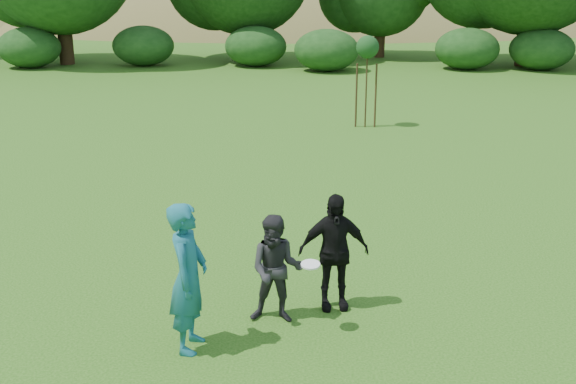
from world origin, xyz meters
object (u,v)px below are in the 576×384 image
player_teal (188,277)px  player_grey (276,269)px  sapling (367,50)px  player_black (334,252)px

player_teal → player_grey: player_teal is taller
sapling → player_black: bearing=-94.0°
player_teal → player_black: bearing=-51.3°
player_black → sapling: sapling is taller
player_teal → player_black: (1.90, 1.35, -0.13)m
sapling → player_grey: bearing=-97.3°
player_grey → player_black: (0.81, 0.50, 0.09)m
player_teal → player_grey: bearing=-48.9°
player_black → sapling: (0.87, 12.58, 1.52)m
player_teal → player_grey: size_ratio=1.28×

